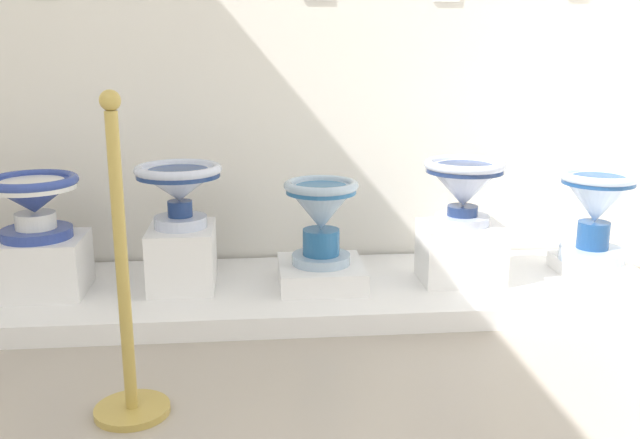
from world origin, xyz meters
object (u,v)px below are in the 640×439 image
Objects in this scene: plinth_block_central_ornate at (460,252)px; antique_toilet_squat_floral at (596,205)px; plinth_block_tall_cobalt at (321,274)px; plinth_block_rightmost at (182,256)px; antique_toilet_tall_cobalt at (321,211)px; antique_toilet_rightmost at (179,184)px; plinth_block_broad_patterned at (40,265)px; stanchion_post_near_left at (126,320)px; antique_toilet_central_ornate at (464,183)px; plinth_block_squat_floral at (590,267)px; antique_toilet_broad_patterned at (33,198)px.

antique_toilet_squat_floral reaches higher than plinth_block_central_ornate.
plinth_block_rightmost is at bearing 176.14° from plinth_block_tall_cobalt.
plinth_block_central_ornate is (0.65, -0.01, -0.21)m from antique_toilet_tall_cobalt.
antique_toilet_rightmost is 0.76m from plinth_block_tall_cobalt.
plinth_block_rightmost is 1.28m from plinth_block_central_ornate.
stanchion_post_near_left is at bearing -60.52° from plinth_block_broad_patterned.
plinth_block_broad_patterned is 0.38× the size of stanchion_post_near_left.
plinth_block_broad_patterned is 1.10m from stanchion_post_near_left.
plinth_block_central_ornate is (1.90, -0.01, 0.01)m from plinth_block_broad_patterned.
antique_toilet_central_ornate is 0.86× the size of antique_toilet_squat_floral.
antique_toilet_tall_cobalt reaches higher than plinth_block_squat_floral.
antique_toilet_squat_floral is (0.00, -0.00, 0.31)m from plinth_block_squat_floral.
plinth_block_central_ornate is (1.28, -0.05, -0.34)m from antique_toilet_rightmost.
plinth_block_tall_cobalt is 0.77m from antique_toilet_central_ornate.
plinth_block_tall_cobalt is at bearing 179.29° from plinth_block_central_ornate.
plinth_block_squat_floral is at bearing 0.17° from antique_toilet_broad_patterned.
antique_toilet_broad_patterned is at bearing -176.67° from antique_toilet_rightmost.
antique_toilet_central_ornate is at bearing -2.26° from plinth_block_rightmost.
antique_toilet_rightmost reaches higher than plinth_block_broad_patterned.
antique_toilet_tall_cobalt is 1.08× the size of plinth_block_squat_floral.
plinth_block_central_ornate is at bearing -0.71° from plinth_block_tall_cobalt.
plinth_block_squat_floral is (1.30, 0.01, -0.31)m from antique_toilet_tall_cobalt.
plinth_block_squat_floral is (0.65, 0.02, -0.43)m from antique_toilet_central_ornate.
plinth_block_central_ornate is at bearing -2.26° from antique_toilet_rightmost.
stanchion_post_near_left is (-0.08, -0.99, -0.24)m from antique_toilet_rightmost.
antique_toilet_squat_floral is (2.55, 0.01, 0.22)m from plinth_block_broad_patterned.
antique_toilet_tall_cobalt is at bearing -0.30° from antique_toilet_broad_patterned.
antique_toilet_broad_patterned is at bearing 179.56° from antique_toilet_central_ornate.
plinth_block_rightmost is at bearing 179.16° from antique_toilet_squat_floral.
antique_toilet_rightmost is 1.28m from antique_toilet_central_ornate.
plinth_block_squat_floral is at bearing 1.97° from antique_toilet_central_ornate.
stanchion_post_near_left is (0.54, -0.95, 0.11)m from plinth_block_broad_patterned.
antique_toilet_broad_patterned is 1.01× the size of antique_toilet_tall_cobalt.
plinth_block_broad_patterned is 1.25m from plinth_block_tall_cobalt.
plinth_block_tall_cobalt is at bearing 52.96° from stanchion_post_near_left.
plinth_block_tall_cobalt is (0.63, -0.04, -0.09)m from plinth_block_rightmost.
antique_toilet_central_ornate reaches higher than plinth_block_squat_floral.
plinth_block_central_ornate is at bearing 34.47° from stanchion_post_near_left.
plinth_block_tall_cobalt is 0.93× the size of antique_toilet_squat_floral.
stanchion_post_near_left reaches higher than antique_toilet_tall_cobalt.
plinth_block_central_ornate is 0.87× the size of antique_toilet_squat_floral.
antique_toilet_central_ornate is at bearing -178.03° from antique_toilet_squat_floral.
antique_toilet_tall_cobalt is (-0.00, 0.00, 0.30)m from plinth_block_tall_cobalt.
plinth_block_tall_cobalt is at bearing -3.86° from plinth_block_rightmost.
antique_toilet_rightmost is at bearing 176.14° from antique_toilet_tall_cobalt.
antique_toilet_central_ornate is at bearing -178.03° from plinth_block_squat_floral.
plinth_block_tall_cobalt is 1.08× the size of antique_toilet_central_ornate.
antique_toilet_tall_cobalt is at bearing -3.86° from plinth_block_rightmost.
antique_toilet_central_ornate is (0.65, -0.01, 0.12)m from antique_toilet_tall_cobalt.
plinth_block_central_ornate is at bearing -0.44° from antique_toilet_broad_patterned.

